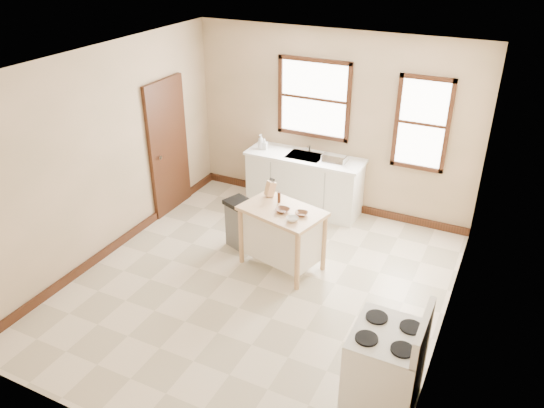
# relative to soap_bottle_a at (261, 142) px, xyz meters

# --- Properties ---
(floor) EXTENTS (5.00, 5.00, 0.00)m
(floor) POSITION_rel_soap_bottle_a_xyz_m (1.04, -2.15, -1.04)
(floor) COLOR beige
(floor) RESTS_ON ground
(ceiling) EXTENTS (5.00, 5.00, 0.00)m
(ceiling) POSITION_rel_soap_bottle_a_xyz_m (1.04, -2.15, 1.76)
(ceiling) COLOR white
(ceiling) RESTS_ON ground
(wall_back) EXTENTS (4.50, 0.04, 2.80)m
(wall_back) POSITION_rel_soap_bottle_a_xyz_m (1.04, 0.35, 0.36)
(wall_back) COLOR #D0AB88
(wall_back) RESTS_ON ground
(wall_left) EXTENTS (0.04, 5.00, 2.80)m
(wall_left) POSITION_rel_soap_bottle_a_xyz_m (-1.21, -2.15, 0.36)
(wall_left) COLOR #D0AB88
(wall_left) RESTS_ON ground
(wall_right) EXTENTS (0.04, 5.00, 2.80)m
(wall_right) POSITION_rel_soap_bottle_a_xyz_m (3.29, -2.15, 0.36)
(wall_right) COLOR #D0AB88
(wall_right) RESTS_ON ground
(window_main) EXTENTS (1.17, 0.06, 1.22)m
(window_main) POSITION_rel_soap_bottle_a_xyz_m (0.74, 0.33, 0.71)
(window_main) COLOR #321A0D
(window_main) RESTS_ON wall_back
(window_side) EXTENTS (0.77, 0.06, 1.37)m
(window_side) POSITION_rel_soap_bottle_a_xyz_m (2.39, 0.33, 0.56)
(window_side) COLOR #321A0D
(window_side) RESTS_ON wall_back
(door_left) EXTENTS (0.06, 0.90, 2.10)m
(door_left) POSITION_rel_soap_bottle_a_xyz_m (-1.17, -0.85, 0.01)
(door_left) COLOR #321A0D
(door_left) RESTS_ON ground
(baseboard_back) EXTENTS (4.50, 0.04, 0.12)m
(baseboard_back) POSITION_rel_soap_bottle_a_xyz_m (1.04, 0.32, -0.98)
(baseboard_back) COLOR #321A0D
(baseboard_back) RESTS_ON ground
(baseboard_left) EXTENTS (0.04, 5.00, 0.12)m
(baseboard_left) POSITION_rel_soap_bottle_a_xyz_m (-1.18, -2.15, -0.98)
(baseboard_left) COLOR #321A0D
(baseboard_left) RESTS_ON ground
(sink_counter) EXTENTS (1.86, 0.62, 0.92)m
(sink_counter) POSITION_rel_soap_bottle_a_xyz_m (0.74, 0.05, -0.58)
(sink_counter) COLOR silver
(sink_counter) RESTS_ON ground
(faucet) EXTENTS (0.03, 0.03, 0.22)m
(faucet) POSITION_rel_soap_bottle_a_xyz_m (0.74, 0.23, -0.01)
(faucet) COLOR silver
(faucet) RESTS_ON sink_counter
(soap_bottle_a) EXTENTS (0.11, 0.11, 0.24)m
(soap_bottle_a) POSITION_rel_soap_bottle_a_xyz_m (0.00, 0.00, 0.00)
(soap_bottle_a) COLOR #B2B2B2
(soap_bottle_a) RESTS_ON sink_counter
(soap_bottle_b) EXTENTS (0.09, 0.09, 0.17)m
(soap_bottle_b) POSITION_rel_soap_bottle_a_xyz_m (0.06, 0.01, -0.03)
(soap_bottle_b) COLOR #B2B2B2
(soap_bottle_b) RESTS_ON sink_counter
(dish_rack) EXTENTS (0.43, 0.36, 0.09)m
(dish_rack) POSITION_rel_soap_bottle_a_xyz_m (1.23, 0.05, -0.08)
(dish_rack) COLOR silver
(dish_rack) RESTS_ON sink_counter
(kitchen_island) EXTENTS (1.18, 0.90, 0.86)m
(kitchen_island) POSITION_rel_soap_bottle_a_xyz_m (1.12, -1.59, -0.61)
(kitchen_island) COLOR #D9B680
(kitchen_island) RESTS_ON ground
(knife_block) EXTENTS (0.14, 0.14, 0.20)m
(knife_block) POSITION_rel_soap_bottle_a_xyz_m (0.81, -1.31, -0.08)
(knife_block) COLOR tan
(knife_block) RESTS_ON kitchen_island
(pepper_grinder) EXTENTS (0.06, 0.06, 0.15)m
(pepper_grinder) POSITION_rel_soap_bottle_a_xyz_m (1.00, -1.42, -0.11)
(pepper_grinder) COLOR #402111
(pepper_grinder) RESTS_ON kitchen_island
(bowl_a) EXTENTS (0.19, 0.19, 0.04)m
(bowl_a) POSITION_rel_soap_bottle_a_xyz_m (1.15, -1.64, -0.16)
(bowl_a) COLOR brown
(bowl_a) RESTS_ON kitchen_island
(bowl_b) EXTENTS (0.19, 0.19, 0.04)m
(bowl_b) POSITION_rel_soap_bottle_a_xyz_m (1.40, -1.61, -0.16)
(bowl_b) COLOR brown
(bowl_b) RESTS_ON kitchen_island
(bowl_c) EXTENTS (0.21, 0.21, 0.05)m
(bowl_c) POSITION_rel_soap_bottle_a_xyz_m (1.36, -1.80, -0.16)
(bowl_c) COLOR silver
(bowl_c) RESTS_ON kitchen_island
(trash_bin) EXTENTS (0.45, 0.42, 0.72)m
(trash_bin) POSITION_rel_soap_bottle_a_xyz_m (0.37, -1.38, -0.68)
(trash_bin) COLOR #61615E
(trash_bin) RESTS_ON ground
(gas_stove) EXTENTS (0.69, 0.70, 1.13)m
(gas_stove) POSITION_rel_soap_bottle_a_xyz_m (2.97, -3.27, -0.48)
(gas_stove) COLOR white
(gas_stove) RESTS_ON ground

